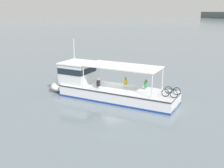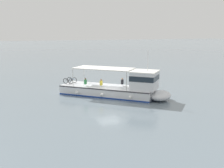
{
  "view_description": "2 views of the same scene",
  "coord_description": "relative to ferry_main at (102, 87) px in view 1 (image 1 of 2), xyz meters",
  "views": [
    {
      "loc": [
        23.89,
        -8.01,
        8.04
      ],
      "look_at": [
        1.23,
        -0.84,
        1.4
      ],
      "focal_mm": 43.3,
      "sensor_mm": 36.0,
      "label": 1
    },
    {
      "loc": [
        -26.57,
        11.15,
        7.28
      ],
      "look_at": [
        1.23,
        -0.84,
        1.4
      ],
      "focal_mm": 43.45,
      "sensor_mm": 36.0,
      "label": 2
    }
  ],
  "objects": [
    {
      "name": "ground_plane",
      "position": [
        -0.5,
        1.55,
        -1.02
      ],
      "size": [
        400.0,
        400.0,
        0.0
      ],
      "primitive_type": "plane",
      "color": "slate"
    },
    {
      "name": "ferry_main",
      "position": [
        0.0,
        0.0,
        0.0
      ],
      "size": [
        11.21,
        11.14,
        5.32
      ],
      "color": "silver",
      "rests_on": "ground"
    }
  ]
}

